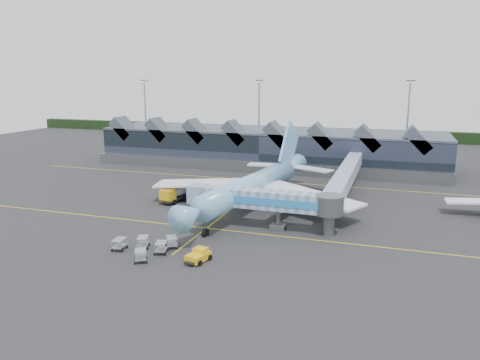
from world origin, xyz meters
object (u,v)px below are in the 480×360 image
(main_airliner, at_px, (254,185))
(fuel_truck, at_px, (179,191))
(pushback_tug, at_px, (198,256))
(jet_bridge, at_px, (272,201))

(main_airliner, bearing_deg, fuel_truck, -175.27)
(main_airliner, height_order, pushback_tug, main_airliner)
(main_airliner, height_order, fuel_truck, main_airliner)
(pushback_tug, bearing_deg, fuel_truck, 133.05)
(jet_bridge, height_order, fuel_truck, jet_bridge)
(main_airliner, relative_size, jet_bridge, 1.87)
(main_airliner, bearing_deg, pushback_tug, -80.71)
(jet_bridge, bearing_deg, pushback_tug, -109.36)
(fuel_truck, bearing_deg, main_airliner, 7.02)
(fuel_truck, bearing_deg, jet_bridge, -17.48)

